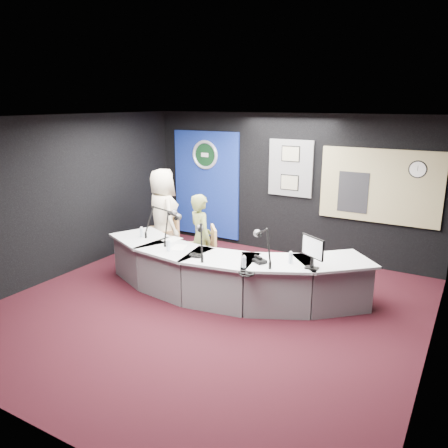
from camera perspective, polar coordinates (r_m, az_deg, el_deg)
The scene contains 33 objects.
ground at distance 6.88m, azimuth -1.92°, elevation -10.64°, with size 6.00×6.00×0.00m, color black.
ceiling at distance 6.19m, azimuth -2.15°, elevation 13.35°, with size 6.00×6.00×0.02m, color silver.
wall_back at distance 9.02m, azimuth 8.14°, elevation 4.88°, with size 6.00×0.02×2.80m, color black.
wall_front at distance 4.29m, azimuth -23.95°, elevation -8.14°, with size 6.00×0.02×2.80m, color black.
wall_left at distance 8.34m, azimuth -19.83°, elevation 3.27°, with size 0.02×6.00×2.80m, color black.
wall_right at distance 5.49m, azimuth 25.64°, elevation -3.31°, with size 0.02×6.00×2.80m, color black.
broadcast_desk at distance 7.19m, azimuth 0.04°, elevation -6.20°, with size 4.50×1.90×0.75m, color #B6B8BB, non-canonical shape.
backdrop_panel at distance 9.87m, azimuth -2.27°, elevation 5.04°, with size 1.60×0.05×2.30m, color navy.
agency_seal at distance 9.74m, azimuth -2.43°, elevation 8.76°, with size 0.63×0.63×0.07m, color silver.
seal_center at distance 9.75m, azimuth -2.42°, elevation 8.77°, with size 0.48×0.48×0.01m, color black.
pinboard at distance 8.92m, azimuth 8.45°, elevation 7.03°, with size 0.90×0.04×1.10m, color slate.
framed_photo_upper at distance 8.85m, azimuth 8.45°, elevation 8.80°, with size 0.34×0.02×0.27m, color gray.
framed_photo_lower at distance 8.93m, azimuth 8.31°, elevation 5.23°, with size 0.34×0.02×0.27m, color gray.
booth_window_frame at distance 8.48m, azimuth 19.15°, elevation 4.55°, with size 2.12×0.06×1.32m, color tan.
booth_glow at distance 8.47m, azimuth 19.13°, elevation 4.54°, with size 2.00×0.02×1.20m, color #FFE3A1.
equipment_rack at distance 8.57m, azimuth 16.07°, elevation 3.89°, with size 0.55×0.02×0.75m, color black.
wall_clock at distance 8.31m, azimuth 23.38°, elevation 6.39°, with size 0.28×0.28×0.01m, color white.
armchair_left at distance 8.79m, azimuth -7.64°, elevation -1.83°, with size 0.50×0.50×0.88m, color tan, non-canonical shape.
armchair_right at distance 7.68m, azimuth -2.93°, elevation -3.80°, with size 0.56×0.56×1.00m, color tan, non-canonical shape.
draped_jacket at distance 8.99m, azimuth -7.72°, elevation -0.25°, with size 0.50×0.10×0.70m, color gray.
person_man at distance 8.66m, azimuth -7.74°, elevation 1.07°, with size 0.88×0.57×1.80m, color beige.
person_woman at distance 7.59m, azimuth -2.96°, elevation -1.88°, with size 0.56×0.37×1.54m, color olive.
computer_monitor at distance 6.32m, azimuth 11.22°, elevation -2.87°, with size 0.46×0.03×0.32m, color black.
desk_phone at distance 6.54m, azimuth 4.55°, elevation -4.71°, with size 0.18×0.15×0.05m, color black.
headphones_near at distance 6.11m, azimuth 2.90°, elevation -6.25°, with size 0.23×0.23×0.04m, color black.
headphones_far at distance 6.79m, azimuth -3.56°, elevation -3.99°, with size 0.19×0.19×0.03m, color black.
paper_stack at distance 7.65m, azimuth -6.60°, elevation -1.95°, with size 0.22×0.32×0.00m, color white.
notepad at distance 7.23m, azimuth -5.78°, elevation -2.97°, with size 0.22×0.31×0.00m, color white.
boom_mic_a at distance 7.88m, azimuth -8.13°, elevation 0.76°, with size 0.29×0.72×0.60m, color black, non-canonical shape.
boom_mic_b at distance 7.48m, azimuth -6.67°, elevation 0.02°, with size 0.28×0.72×0.60m, color black, non-canonical shape.
boom_mic_c at distance 6.75m, azimuth -2.97°, elevation -1.58°, with size 0.48×0.62×0.60m, color black, non-canonical shape.
boom_mic_d at distance 6.51m, azimuth 5.04°, elevation -2.27°, with size 0.54×0.57×0.60m, color black, non-canonical shape.
water_bottles at distance 6.93m, azimuth -2.80°, elevation -2.96°, with size 2.77×0.56×0.18m, color silver, non-canonical shape.
Camera 1 is at (3.28, -5.24, 3.01)m, focal length 36.00 mm.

